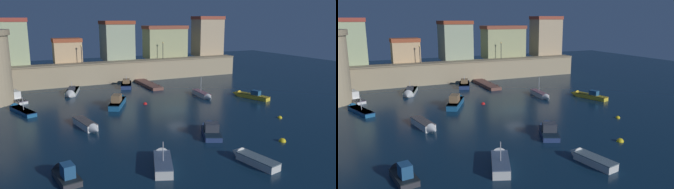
{
  "view_description": "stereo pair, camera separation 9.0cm",
  "coord_description": "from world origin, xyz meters",
  "views": [
    {
      "loc": [
        -19.53,
        -39.35,
        12.28
      ],
      "look_at": [
        0.0,
        2.98,
        1.59
      ],
      "focal_mm": 35.45,
      "sensor_mm": 36.0,
      "label": 1
    },
    {
      "loc": [
        -19.45,
        -39.39,
        12.28
      ],
      "look_at": [
        0.0,
        2.98,
        1.59
      ],
      "focal_mm": 35.45,
      "sensor_mm": 36.0,
      "label": 2
    }
  ],
  "objects": [
    {
      "name": "moored_boat_2",
      "position": [
        -12.78,
        -2.79,
        0.43
      ],
      "size": [
        2.36,
        5.86,
        1.18
      ],
      "rotation": [
        0.0,
        0.0,
        -1.37
      ],
      "color": "white",
      "rests_on": "ground"
    },
    {
      "name": "mooring_buoy_0",
      "position": [
        4.5,
        -15.23,
        0.0
      ],
      "size": [
        0.72,
        0.72,
        0.72
      ],
      "primitive_type": "sphere",
      "color": "yellow",
      "rests_on": "ground"
    },
    {
      "name": "moored_boat_0",
      "position": [
        -6.52,
        6.12,
        0.57
      ],
      "size": [
        4.54,
        7.03,
        2.11
      ],
      "rotation": [
        0.0,
        0.0,
        1.1
      ],
      "color": "#195689",
      "rests_on": "ground"
    },
    {
      "name": "old_town_backdrop",
      "position": [
        0.49,
        27.62,
        7.83
      ],
      "size": [
        48.44,
        6.24,
        8.95
      ],
      "color": "#ADBE8D",
      "rests_on": "ground"
    },
    {
      "name": "moored_boat_4",
      "position": [
        -8.93,
        -15.24,
        0.45
      ],
      "size": [
        3.17,
        5.37,
        2.76
      ],
      "rotation": [
        0.0,
        0.0,
        1.21
      ],
      "color": "silver",
      "rests_on": "ground"
    },
    {
      "name": "quay_lamp_1",
      "position": [
        8.39,
        23.69,
        6.41
      ],
      "size": [
        0.32,
        0.32,
        3.48
      ],
      "color": "black",
      "rests_on": "quay_wall"
    },
    {
      "name": "pier_dock",
      "position": [
        2.63,
        17.49,
        0.26
      ],
      "size": [
        1.99,
        9.61,
        0.7
      ],
      "color": "brown",
      "rests_on": "ground"
    },
    {
      "name": "moored_boat_6",
      "position": [
        -1.6,
        -17.88,
        0.38
      ],
      "size": [
        2.12,
        5.1,
        1.19
      ],
      "rotation": [
        0.0,
        0.0,
        1.76
      ],
      "color": "silver",
      "rests_on": "ground"
    },
    {
      "name": "moored_boat_11",
      "position": [
        -20.31,
        15.84,
        0.47
      ],
      "size": [
        3.55,
        7.18,
        1.92
      ],
      "rotation": [
        0.0,
        0.0,
        1.91
      ],
      "color": "white",
      "rests_on": "ground"
    },
    {
      "name": "moored_boat_1",
      "position": [
        -19.68,
        8.19,
        0.3
      ],
      "size": [
        3.72,
        7.12,
        2.54
      ],
      "rotation": [
        0.0,
        0.0,
        1.94
      ],
      "color": "#195689",
      "rests_on": "ground"
    },
    {
      "name": "moored_boat_5",
      "position": [
        -16.88,
        -14.13,
        0.43
      ],
      "size": [
        2.05,
        4.27,
        1.99
      ],
      "rotation": [
        0.0,
        0.0,
        1.73
      ],
      "color": "#333338",
      "rests_on": "ground"
    },
    {
      "name": "ground_plane",
      "position": [
        0.0,
        0.0,
        0.0
      ],
      "size": [
        133.76,
        133.76,
        0.0
      ],
      "primitive_type": "plane",
      "color": "#0C2338"
    },
    {
      "name": "moored_boat_8",
      "position": [
        -1.11,
        19.17,
        0.46
      ],
      "size": [
        3.8,
        6.75,
        2.63
      ],
      "rotation": [
        0.0,
        0.0,
        1.24
      ],
      "color": "navy",
      "rests_on": "ground"
    },
    {
      "name": "moored_boat_10",
      "position": [
        -0.9,
        -9.99,
        0.44
      ],
      "size": [
        3.67,
        5.48,
        1.96
      ],
      "rotation": [
        0.0,
        0.0,
        1.15
      ],
      "color": "navy",
      "rests_on": "ground"
    },
    {
      "name": "quay_wall",
      "position": [
        0.0,
        23.69,
        2.06
      ],
      "size": [
        50.21,
        3.09,
        4.1
      ],
      "color": "tan",
      "rests_on": "ground"
    },
    {
      "name": "mooring_buoy_1",
      "position": [
        -2.83,
        4.89,
        0.0
      ],
      "size": [
        0.58,
        0.58,
        0.58
      ],
      "primitive_type": "sphere",
      "color": "red",
      "rests_on": "ground"
    },
    {
      "name": "moored_boat_7",
      "position": [
        13.68,
        1.89,
        0.41
      ],
      "size": [
        3.14,
        6.82,
        1.6
      ],
      "rotation": [
        0.0,
        0.0,
        1.87
      ],
      "color": "gold",
      "rests_on": "ground"
    },
    {
      "name": "moored_boat_9",
      "position": [
        -11.65,
        15.83,
        0.38
      ],
      "size": [
        3.59,
        7.18,
        2.53
      ],
      "rotation": [
        0.0,
        0.0,
        -1.86
      ],
      "color": "silver",
      "rests_on": "ground"
    },
    {
      "name": "moored_boat_3",
      "position": [
        7.23,
        5.17,
        0.4
      ],
      "size": [
        1.64,
        6.22,
        3.22
      ],
      "rotation": [
        0.0,
        0.0,
        -1.66
      ],
      "color": "silver",
      "rests_on": "ground"
    },
    {
      "name": "mooring_buoy_2",
      "position": [
        10.2,
        -8.76,
        0.0
      ],
      "size": [
        0.56,
        0.56,
        0.56
      ],
      "primitive_type": "sphere",
      "color": "yellow",
      "rests_on": "ground"
    },
    {
      "name": "quay_lamp_0",
      "position": [
        -8.24,
        23.69,
        6.34
      ],
      "size": [
        0.32,
        0.32,
        3.36
      ],
      "color": "black",
      "rests_on": "quay_wall"
    }
  ]
}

